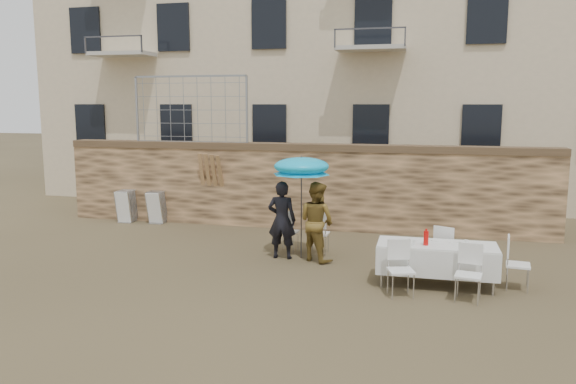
% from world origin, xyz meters
% --- Properties ---
extents(ground, '(80.00, 80.00, 0.00)m').
position_xyz_m(ground, '(0.00, 0.00, 0.00)').
color(ground, brown).
rests_on(ground, ground).
extents(stone_wall, '(13.00, 0.50, 2.20)m').
position_xyz_m(stone_wall, '(0.00, 5.00, 1.10)').
color(stone_wall, olive).
rests_on(stone_wall, ground).
extents(chain_link_fence, '(3.20, 0.06, 1.80)m').
position_xyz_m(chain_link_fence, '(-3.00, 5.00, 3.10)').
color(chain_link_fence, gray).
rests_on(chain_link_fence, stone_wall).
extents(man_suit, '(0.61, 0.40, 1.66)m').
position_xyz_m(man_suit, '(0.32, 1.97, 0.83)').
color(man_suit, black).
rests_on(man_suit, ground).
extents(woman_dress, '(1.03, 0.97, 1.68)m').
position_xyz_m(woman_dress, '(1.07, 1.97, 0.84)').
color(woman_dress, olive).
rests_on(woman_dress, ground).
extents(umbrella, '(1.21, 1.21, 2.03)m').
position_xyz_m(umbrella, '(0.72, 2.07, 1.91)').
color(umbrella, '#3F3F44').
rests_on(umbrella, ground).
extents(couple_chair_left, '(0.53, 0.53, 0.96)m').
position_xyz_m(couple_chair_left, '(0.32, 2.52, 0.48)').
color(couple_chair_left, white).
rests_on(couple_chair_left, ground).
extents(couple_chair_right, '(0.49, 0.49, 0.96)m').
position_xyz_m(couple_chair_right, '(1.02, 2.52, 0.48)').
color(couple_chair_right, white).
rests_on(couple_chair_right, ground).
extents(banquet_table, '(2.10, 0.85, 0.78)m').
position_xyz_m(banquet_table, '(3.49, 0.86, 0.73)').
color(banquet_table, silver).
rests_on(banquet_table, ground).
extents(soda_bottle, '(0.09, 0.09, 0.26)m').
position_xyz_m(soda_bottle, '(3.29, 0.71, 0.91)').
color(soda_bottle, red).
rests_on(soda_bottle, banquet_table).
extents(table_chair_front_left, '(0.60, 0.60, 0.96)m').
position_xyz_m(table_chair_front_left, '(2.89, 0.11, 0.48)').
color(table_chair_front_left, white).
rests_on(table_chair_front_left, ground).
extents(table_chair_front_right, '(0.55, 0.55, 0.96)m').
position_xyz_m(table_chair_front_right, '(3.99, 0.11, 0.48)').
color(table_chair_front_right, white).
rests_on(table_chair_front_right, ground).
extents(table_chair_back, '(0.63, 0.63, 0.96)m').
position_xyz_m(table_chair_back, '(3.69, 1.66, 0.48)').
color(table_chair_back, white).
rests_on(table_chair_back, ground).
extents(table_chair_side, '(0.54, 0.54, 0.96)m').
position_xyz_m(table_chair_side, '(4.89, 0.96, 0.48)').
color(table_chair_side, white).
rests_on(table_chair_side, ground).
extents(chair_stack_left, '(0.46, 0.55, 0.92)m').
position_xyz_m(chair_stack_left, '(-4.79, 4.72, 0.46)').
color(chair_stack_left, white).
rests_on(chair_stack_left, ground).
extents(chair_stack_right, '(0.46, 0.47, 0.92)m').
position_xyz_m(chair_stack_right, '(-3.89, 4.72, 0.46)').
color(chair_stack_right, white).
rests_on(chair_stack_right, ground).
extents(wood_planks, '(0.70, 0.20, 2.00)m').
position_xyz_m(wood_planks, '(-2.29, 4.79, 1.00)').
color(wood_planks, '#A37749').
rests_on(wood_planks, ground).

